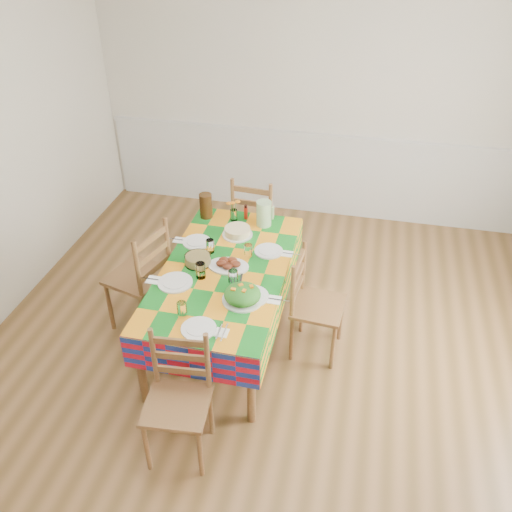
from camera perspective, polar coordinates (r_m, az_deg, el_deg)
The scene contains 22 objects.
room at distance 3.34m, azimuth 0.87°, elevation 4.19°, with size 4.58×5.08×2.78m.
wainscot at distance 5.92m, azimuth 5.88°, elevation 8.88°, with size 4.41×0.06×0.92m.
dining_table at distance 4.09m, azimuth -3.29°, elevation -2.13°, with size 0.92×1.71×0.67m.
setting_near_head at distance 3.57m, azimuth -6.62°, elevation -6.87°, with size 0.37×0.25×0.11m.
setting_left_near at distance 3.94m, azimuth -7.63°, elevation -2.30°, with size 0.46×0.27×0.12m.
setting_left_far at distance 4.30m, azimuth -5.82°, elevation 1.34°, with size 0.42×0.25×0.11m.
setting_right_near at distance 3.80m, azimuth -1.13°, elevation -3.52°, with size 0.47×0.27×0.12m.
setting_right_far at distance 4.19m, azimuth 0.63°, elevation 0.54°, with size 0.42×0.24×0.11m.
meat_platter at distance 4.05m, azimuth -2.94°, elevation -0.87°, with size 0.31×0.22×0.06m.
salad_platter at distance 3.72m, azimuth -1.43°, elevation -4.12°, with size 0.28×0.28×0.12m.
pasta_bowl at distance 4.10m, azimuth -6.15°, elevation -0.38°, with size 0.20×0.20×0.07m.
cake at distance 4.41m, azimuth -1.97°, elevation 2.57°, with size 0.25×0.25×0.07m.
serving_utensils at distance 3.93m, azimuth -1.93°, elevation -2.48°, with size 0.11×0.26×0.01m.
flower_vase at distance 4.59m, azimuth -2.37°, elevation 4.65°, with size 0.12×0.10×0.19m.
hot_sauce at distance 4.62m, azimuth -1.09°, elevation 4.67°, with size 0.03×0.03×0.13m, color red.
green_pitcher at distance 4.51m, azimuth 0.85°, elevation 4.49°, with size 0.13×0.13×0.22m, color #9AC58B.
tea_pitcher at distance 4.65m, azimuth -5.30°, elevation 5.29°, with size 0.11×0.11×0.22m, color #301C0A.
name_card at distance 3.46m, azimuth -6.73°, elevation -8.80°, with size 0.07×0.02×0.02m, color white.
chair_near at distance 3.46m, azimuth -8.17°, elevation -14.76°, with size 0.42×0.40×0.88m.
chair_far at distance 5.04m, azimuth -0.01°, elevation 3.74°, with size 0.44×0.42×0.92m.
chair_left at distance 4.36m, azimuth -11.90°, elevation -2.22°, with size 0.51×0.53×0.98m.
chair_right at distance 4.09m, azimuth 6.05°, elevation -5.16°, with size 0.40×0.42×0.88m.
Camera 1 is at (0.59, -2.82, 3.05)m, focal length 38.00 mm.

